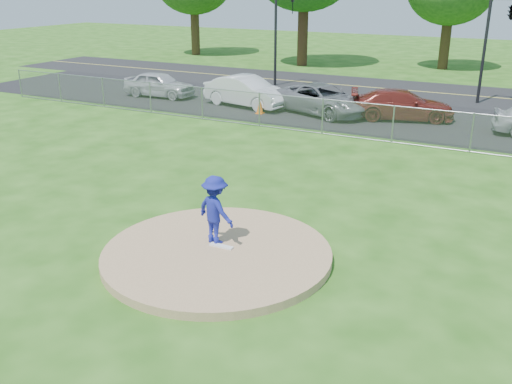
% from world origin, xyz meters
% --- Properties ---
extents(ground, '(120.00, 120.00, 0.00)m').
position_xyz_m(ground, '(0.00, 10.00, 0.00)').
color(ground, '#205211').
rests_on(ground, ground).
extents(pitchers_mound, '(5.40, 5.40, 0.20)m').
position_xyz_m(pitchers_mound, '(0.00, 0.00, 0.10)').
color(pitchers_mound, '#A4805A').
rests_on(pitchers_mound, ground).
extents(pitching_rubber, '(0.60, 0.15, 0.04)m').
position_xyz_m(pitching_rubber, '(0.00, 0.20, 0.22)').
color(pitching_rubber, white).
rests_on(pitching_rubber, pitchers_mound).
extents(chain_link_fence, '(40.00, 0.06, 1.50)m').
position_xyz_m(chain_link_fence, '(0.00, 12.00, 0.75)').
color(chain_link_fence, gray).
rests_on(chain_link_fence, ground).
extents(parking_lot, '(50.00, 8.00, 0.01)m').
position_xyz_m(parking_lot, '(0.00, 16.50, 0.01)').
color(parking_lot, black).
rests_on(parking_lot, ground).
extents(street, '(60.00, 7.00, 0.01)m').
position_xyz_m(street, '(0.00, 24.00, 0.00)').
color(street, black).
rests_on(street, ground).
extents(traffic_signal_left, '(1.28, 0.20, 5.60)m').
position_xyz_m(traffic_signal_left, '(-8.76, 22.00, 3.36)').
color(traffic_signal_left, black).
rests_on(traffic_signal_left, ground).
extents(traffic_signal_center, '(1.42, 2.48, 5.60)m').
position_xyz_m(traffic_signal_center, '(3.97, 22.00, 4.61)').
color(traffic_signal_center, black).
rests_on(traffic_signal_center, ground).
extents(pitcher, '(1.22, 0.92, 1.68)m').
position_xyz_m(pitcher, '(-0.24, 0.37, 1.04)').
color(pitcher, navy).
rests_on(pitcher, pitchers_mound).
extents(traffic_cone, '(0.36, 0.36, 0.70)m').
position_xyz_m(traffic_cone, '(-6.14, 14.30, 0.36)').
color(traffic_cone, orange).
rests_on(traffic_cone, parking_lot).
extents(parked_car_silver, '(4.14, 1.83, 1.38)m').
position_xyz_m(parked_car_silver, '(-13.12, 15.60, 0.70)').
color(parked_car_silver, silver).
rests_on(parked_car_silver, parking_lot).
extents(parked_car_white, '(4.94, 2.56, 1.55)m').
position_xyz_m(parked_car_white, '(-7.54, 15.54, 0.79)').
color(parked_car_white, silver).
rests_on(parked_car_white, parking_lot).
extents(parked_car_gray, '(5.64, 4.02, 1.43)m').
position_xyz_m(parked_car_gray, '(-3.44, 15.67, 0.72)').
color(parked_car_gray, slate).
rests_on(parked_car_gray, parking_lot).
extents(parked_car_darkred, '(5.12, 3.31, 1.38)m').
position_xyz_m(parked_car_darkred, '(0.32, 16.26, 0.70)').
color(parked_car_darkred, maroon).
rests_on(parked_car_darkred, parking_lot).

